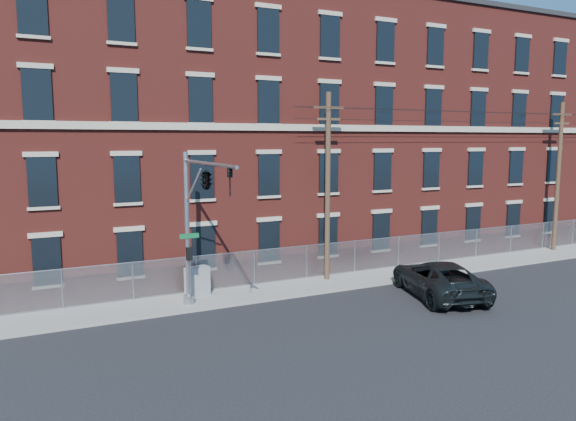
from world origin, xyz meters
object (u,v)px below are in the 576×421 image
Objects in this scene: utility_pole_near at (328,183)px; utility_cabinet at (197,282)px; traffic_signal_mast at (201,195)px; pickup_truck at (438,279)px.

utility_cabinet is (-7.28, -0.05, -4.51)m from utility_pole_near.
utility_pole_near is at bearing 23.14° from traffic_signal_mast.
traffic_signal_mast is 4.92× the size of utility_cabinet.
utility_pole_near reaches higher than traffic_signal_mast.
utility_pole_near is 8.56m from utility_cabinet.
pickup_truck is 11.80m from utility_cabinet.
utility_pole_near is (8.00, 3.42, -0.05)m from traffic_signal_mast.
traffic_signal_mast is at bearing -116.13° from utility_cabinet.
pickup_truck is (3.50, -4.87, -4.46)m from utility_pole_near.
utility_pole_near is at bearing -38.62° from pickup_truck.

